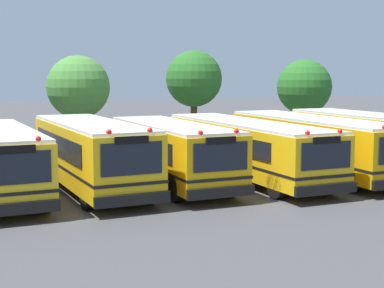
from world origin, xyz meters
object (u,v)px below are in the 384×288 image
at_px(school_bus_5, 313,143).
at_px(school_bus_4, 246,147).
at_px(school_bus_6, 369,138).
at_px(tree_3, 193,78).
at_px(school_bus_3, 172,151).
at_px(tree_4, 303,86).
at_px(school_bus_2, 91,153).
at_px(tree_2, 80,87).

bearing_deg(school_bus_5, school_bus_4, -2.57).
xyz_separation_m(school_bus_4, school_bus_6, (6.65, -0.09, 0.07)).
bearing_deg(school_bus_5, tree_3, -84.19).
bearing_deg(school_bus_6, school_bus_4, 0.13).
distance_m(school_bus_3, school_bus_6, 10.20).
bearing_deg(tree_4, school_bus_4, -133.50).
height_order(school_bus_3, school_bus_6, school_bus_6).
height_order(school_bus_2, school_bus_6, school_bus_2).
relative_size(school_bus_3, school_bus_6, 0.91).
bearing_deg(tree_2, school_bus_3, -83.61).
height_order(tree_2, tree_3, tree_3).
distance_m(school_bus_2, tree_4, 20.43).
relative_size(school_bus_4, tree_3, 1.96).
bearing_deg(school_bus_4, tree_4, -133.40).
bearing_deg(school_bus_2, tree_3, -131.11).
bearing_deg(school_bus_2, tree_4, -149.18).
bearing_deg(school_bus_6, tree_4, -107.81).
distance_m(school_bus_3, school_bus_4, 3.55).
distance_m(school_bus_6, tree_4, 11.87).
relative_size(tree_2, tree_3, 0.93).
height_order(school_bus_3, school_bus_4, school_bus_3).
distance_m(school_bus_4, tree_3, 11.91).
bearing_deg(tree_4, school_bus_6, -108.70).
bearing_deg(school_bus_3, school_bus_6, -178.81).
relative_size(school_bus_2, school_bus_5, 0.84).
xyz_separation_m(school_bus_3, tree_4, (13.93, 11.18, 2.32)).
height_order(school_bus_5, tree_4, tree_4).
bearing_deg(school_bus_4, school_bus_5, 175.84).
relative_size(school_bus_2, school_bus_6, 0.95).
xyz_separation_m(school_bus_3, school_bus_5, (6.87, -0.02, 0.02)).
xyz_separation_m(school_bus_2, tree_4, (17.16, 10.86, 2.24)).
bearing_deg(school_bus_5, school_bus_2, -0.21).
bearing_deg(school_bus_4, tree_2, -65.80).
bearing_deg(tree_2, tree_3, 5.11).
xyz_separation_m(tree_2, tree_3, (7.26, 0.65, 0.48)).
bearing_deg(school_bus_6, school_bus_5, 3.64).
xyz_separation_m(school_bus_4, tree_4, (10.39, 10.95, 2.34)).
height_order(school_bus_3, tree_4, tree_4).
bearing_deg(tree_4, tree_3, 177.52).
xyz_separation_m(school_bus_5, tree_4, (7.06, 11.20, 2.29)).
xyz_separation_m(school_bus_5, tree_3, (-0.83, 11.54, 2.82)).
relative_size(school_bus_3, tree_2, 1.67).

